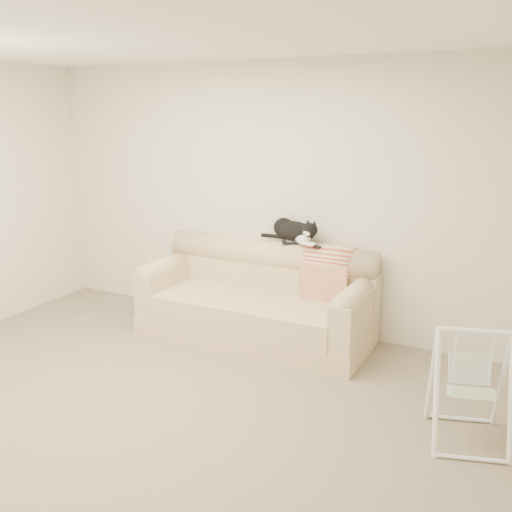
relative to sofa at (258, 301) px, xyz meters
The scene contains 8 objects.
ground_plane 1.66m from the sofa, 93.29° to the right, with size 5.00×5.00×0.00m, color #786955.
room_shell 2.00m from the sofa, 93.29° to the right, with size 5.04×4.04×2.60m.
sofa is the anchor object (origin of this frame).
remote_a 0.65m from the sofa, 43.15° to the left, with size 0.18×0.13×0.03m.
remote_b 0.76m from the sofa, 23.26° to the left, with size 0.17×0.14×0.02m.
tuxedo_cat 0.76m from the sofa, 45.89° to the left, with size 0.64×0.40×0.25m.
throw_blanket 0.77m from the sofa, 19.86° to the left, with size 0.46×0.38×0.58m.
baby_swing 2.28m from the sofa, 25.78° to the right, with size 0.62×0.64×0.80m.
Camera 1 is at (2.44, -3.04, 2.15)m, focal length 40.00 mm.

